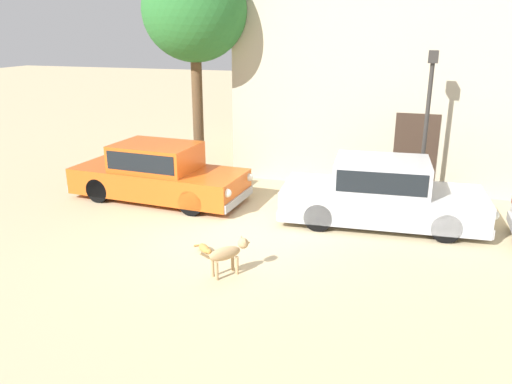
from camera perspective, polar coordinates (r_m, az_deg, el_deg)
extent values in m
plane|color=tan|center=(10.77, -1.92, -4.72)|extent=(80.00, 80.00, 0.00)
cube|color=#D15619|center=(13.00, -10.90, 1.23)|extent=(4.46, 1.97, 0.65)
cube|color=#D15619|center=(12.85, -11.24, 3.99)|extent=(2.10, 1.59, 0.64)
cube|color=black|center=(12.85, -11.24, 4.03)|extent=(1.94, 1.60, 0.45)
cube|color=#999BA0|center=(12.10, -2.08, -0.79)|extent=(0.23, 1.67, 0.20)
cube|color=#999BA0|center=(14.28, -18.26, 1.27)|extent=(0.23, 1.67, 0.20)
sphere|color=silver|center=(12.57, -0.78, 1.68)|extent=(0.20, 0.20, 0.20)
sphere|color=silver|center=(11.39, -3.28, -0.11)|extent=(0.20, 0.20, 0.20)
cube|color=red|center=(14.74, -16.65, 3.45)|extent=(0.05, 0.18, 0.18)
cube|color=red|center=(13.65, -20.32, 1.94)|extent=(0.05, 0.18, 0.18)
cylinder|color=black|center=(13.07, -4.24, 0.84)|extent=(0.63, 0.24, 0.61)
cylinder|color=black|center=(11.80, -7.33, -1.19)|extent=(0.63, 0.24, 0.61)
cylinder|color=black|center=(14.34, -13.77, 1.93)|extent=(0.63, 0.24, 0.61)
cylinder|color=black|center=(13.19, -17.41, 0.21)|extent=(0.63, 0.24, 0.61)
cube|color=#B2B5BA|center=(11.51, 14.00, -1.18)|extent=(4.44, 2.00, 0.66)
cube|color=#B2B5BA|center=(11.32, 14.03, 1.98)|extent=(2.09, 1.61, 0.66)
cube|color=black|center=(11.31, 14.04, 2.03)|extent=(1.93, 1.62, 0.46)
cube|color=#999BA0|center=(11.82, 24.38, -2.93)|extent=(0.23, 1.69, 0.20)
cube|color=#999BA0|center=(11.74, 3.39, -1.41)|extent=(0.23, 1.69, 0.20)
sphere|color=silver|center=(12.35, 24.21, -0.23)|extent=(0.20, 0.20, 0.20)
sphere|color=silver|center=(11.08, 25.37, -2.39)|extent=(0.20, 0.20, 0.20)
cube|color=red|center=(12.32, 4.05, 1.40)|extent=(0.05, 0.18, 0.18)
cube|color=red|center=(10.93, 2.73, -0.77)|extent=(0.05, 0.18, 0.18)
cylinder|color=black|center=(12.38, 19.98, -1.23)|extent=(0.63, 0.24, 0.62)
cylinder|color=black|center=(10.96, 20.74, -3.80)|extent=(0.63, 0.24, 0.62)
cylinder|color=black|center=(12.33, 7.91, -0.35)|extent=(0.63, 0.24, 0.62)
cylinder|color=black|center=(10.90, 7.06, -2.81)|extent=(0.63, 0.24, 0.62)
cube|color=#BCB299|center=(16.42, 26.97, 18.83)|extent=(14.41, 5.62, 9.82)
cube|color=#38281E|center=(13.78, 17.55, 4.15)|extent=(1.10, 0.02, 2.10)
cylinder|color=tan|center=(9.13, -2.66, -7.95)|extent=(0.06, 0.06, 0.34)
cylinder|color=tan|center=(9.01, -2.17, -8.31)|extent=(0.06, 0.06, 0.34)
cylinder|color=tan|center=(8.96, -4.93, -8.54)|extent=(0.06, 0.06, 0.34)
cylinder|color=tan|center=(8.84, -4.46, -8.92)|extent=(0.06, 0.06, 0.34)
ellipsoid|color=tan|center=(8.88, -3.58, -6.98)|extent=(0.56, 0.61, 0.24)
sphere|color=tan|center=(9.00, -1.47, -5.83)|extent=(0.20, 0.20, 0.20)
cone|color=tan|center=(9.06, -0.91, -5.77)|extent=(0.15, 0.15, 0.11)
cone|color=tan|center=(9.01, -1.66, -5.19)|extent=(0.10, 0.10, 0.09)
cone|color=tan|center=(8.92, -1.28, -5.44)|extent=(0.10, 0.10, 0.09)
cylinder|color=tan|center=(8.69, -5.84, -7.15)|extent=(0.17, 0.18, 0.18)
ellipsoid|color=#B77F3D|center=(9.95, -5.88, -6.36)|extent=(0.39, 0.38, 0.15)
sphere|color=#B77F3D|center=(9.75, -5.33, -6.73)|extent=(0.10, 0.10, 0.10)
cone|color=#B77F3D|center=(9.75, -5.20, -6.48)|extent=(0.05, 0.05, 0.04)
cone|color=#B77F3D|center=(9.73, -5.47, -6.54)|extent=(0.05, 0.05, 0.04)
cylinder|color=#B77F3D|center=(10.22, -6.44, -6.00)|extent=(0.20, 0.15, 0.04)
cylinder|color=#2D2B28|center=(12.71, 18.59, 5.96)|extent=(0.10, 0.10, 3.41)
cube|color=#2D2B28|center=(12.48, 19.45, 14.25)|extent=(0.22, 0.22, 0.28)
sphere|color=silver|center=(12.48, 19.45, 14.25)|extent=(0.18, 0.18, 0.18)
cylinder|color=brown|center=(14.49, -6.58, 8.47)|extent=(0.30, 0.30, 3.55)
ellipsoid|color=#286B2D|center=(14.30, -7.01, 19.77)|extent=(2.85, 2.56, 2.70)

